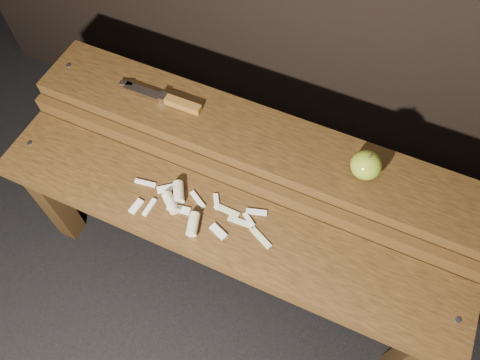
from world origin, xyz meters
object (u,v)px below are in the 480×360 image
at_px(apple, 366,165).
at_px(knife, 173,101).
at_px(bench_front_tier, 220,238).
at_px(bench_rear_tier, 257,155).

relative_size(apple, knife, 0.32).
distance_m(bench_front_tier, apple, 0.40).
xyz_separation_m(bench_rear_tier, knife, (-0.24, 0.00, 0.10)).
relative_size(bench_front_tier, bench_rear_tier, 1.00).
relative_size(bench_front_tier, apple, 15.61).
bearing_deg(apple, bench_rear_tier, -179.07).
xyz_separation_m(bench_rear_tier, apple, (0.27, 0.00, 0.12)).
distance_m(bench_rear_tier, knife, 0.26).
height_order(bench_front_tier, knife, knife).
xyz_separation_m(bench_front_tier, knife, (-0.24, 0.23, 0.16)).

